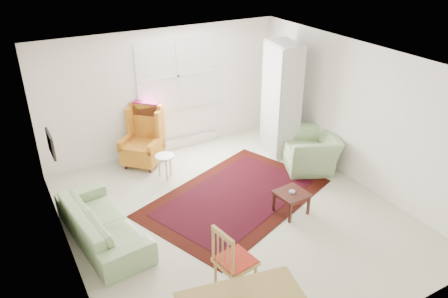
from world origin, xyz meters
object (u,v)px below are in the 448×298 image
armchair (311,147)px  desk_chair (236,260)px  sofa (101,216)px  wingback_chair (141,137)px  coffee_table (291,203)px  cabinet (281,99)px  stool (165,166)px

armchair → desk_chair: (-2.93, -2.12, 0.08)m
sofa → desk_chair: size_ratio=1.97×
armchair → wingback_chair: size_ratio=0.90×
coffee_table → cabinet: cabinet is taller
wingback_chair → cabinet: cabinet is taller
armchair → coffee_table: (-1.26, -1.08, -0.23)m
cabinet → armchair: bearing=-71.7°
coffee_table → stool: size_ratio=1.02×
wingback_chair → stool: 0.78m
sofa → stool: 1.96m
sofa → coffee_table: bearing=-112.8°
wingback_chair → armchair: bearing=14.8°
sofa → wingback_chair: bearing=-41.2°
wingback_chair → coffee_table: wingback_chair is taller
wingback_chair → cabinet: (2.69, -0.77, 0.53)m
armchair → wingback_chair: (-2.80, 1.64, 0.18)m
stool → desk_chair: 3.13m
wingback_chair → stool: wingback_chair is taller
cabinet → desk_chair: bearing=-122.1°
armchair → desk_chair: 3.62m
desk_chair → stool: bearing=-14.8°
stool → sofa: bearing=-140.5°
cabinet → desk_chair: size_ratio=2.24×
sofa → stool: bearing=-57.2°
sofa → coffee_table: size_ratio=4.22×
stool → coffee_table: bearing=-57.0°
armchair → coffee_table: 1.68m
cabinet → coffee_table: bearing=-109.4°
sofa → cabinet: 4.22m
stool → cabinet: 2.65m
coffee_table → desk_chair: size_ratio=0.47×
wingback_chair → coffee_table: (1.54, -2.72, -0.41)m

